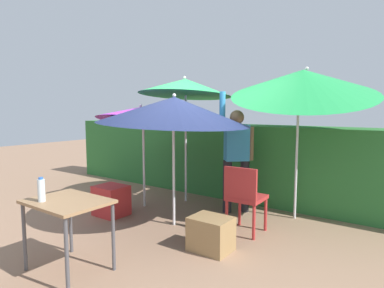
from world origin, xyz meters
name	(u,v)px	position (x,y,z in m)	size (l,w,h in m)	color
ground_plane	(180,221)	(0.00, 0.00, 0.00)	(24.00, 24.00, 0.00)	#937056
hedge_row	(237,161)	(0.00, 1.71, 0.67)	(8.00, 0.70, 1.33)	#2D7033
umbrella_rainbow	(185,87)	(-0.57, 0.89, 1.99)	(1.60, 1.61, 2.20)	silver
umbrella_orange	(142,115)	(-0.96, 0.24, 1.53)	(1.47, 1.48, 1.81)	silver
umbrella_yellow	(174,110)	(0.02, -0.15, 1.60)	(2.08, 2.07, 1.84)	silver
umbrella_navy	(303,82)	(1.35, 1.12, 1.99)	(2.12, 2.07, 2.52)	silver
person_vendor	(236,153)	(0.44, 0.87, 0.93)	(0.46, 0.45, 1.88)	black
chair_plastic	(244,195)	(0.96, 0.12, 0.51)	(0.45, 0.45, 0.89)	#B72D2D
cooler_box	(111,200)	(-1.03, -0.38, 0.23)	(0.46, 0.40, 0.46)	red
crate_cardboard	(211,234)	(0.88, -0.55, 0.19)	(0.46, 0.36, 0.39)	#9E7A4C
folding_table	(68,209)	(-0.02, -1.78, 0.64)	(0.80, 0.60, 0.72)	#4C4C51
bottle_water	(41,190)	(-0.18, -1.95, 0.84)	(0.07, 0.07, 0.24)	silver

